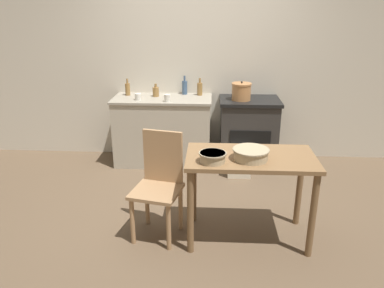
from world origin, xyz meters
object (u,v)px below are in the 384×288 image
(mixing_bowl_small, at_px, (251,154))
(cup_center, at_px, (167,98))
(stove, at_px, (248,132))
(flour_sack, at_px, (239,164))
(bottle_mid_left, at_px, (156,92))
(mixing_bowl_large, at_px, (213,157))
(bottle_center_left, at_px, (185,87))
(work_table, at_px, (250,170))
(chair, at_px, (159,182))
(bottle_far_left, at_px, (200,89))
(cup_center_right, at_px, (138,97))
(stock_pot, at_px, (241,92))
(bottle_left, at_px, (128,89))

(mixing_bowl_small, distance_m, cup_center, 1.80)
(stove, bearing_deg, flour_sack, -107.31)
(bottle_mid_left, height_order, cup_center, bottle_mid_left)
(mixing_bowl_large, height_order, bottle_center_left, bottle_center_left)
(work_table, relative_size, bottle_mid_left, 6.58)
(chair, distance_m, mixing_bowl_small, 0.85)
(mixing_bowl_large, distance_m, cup_center, 1.75)
(flour_sack, relative_size, mixing_bowl_small, 1.07)
(work_table, xyz_separation_m, flour_sack, (0.01, 1.30, -0.49))
(bottle_far_left, height_order, cup_center_right, bottle_far_left)
(flour_sack, distance_m, stock_pot, 0.89)
(work_table, bearing_deg, bottle_mid_left, 120.80)
(stock_pot, height_order, bottle_center_left, bottle_center_left)
(bottle_center_left, bearing_deg, mixing_bowl_large, -79.69)
(work_table, height_order, stock_pot, stock_pot)
(mixing_bowl_large, height_order, bottle_far_left, bottle_far_left)
(bottle_left, distance_m, bottle_mid_left, 0.38)
(work_table, relative_size, chair, 1.14)
(flour_sack, bearing_deg, mixing_bowl_large, -102.81)
(stove, height_order, mixing_bowl_large, mixing_bowl_large)
(chair, relative_size, stock_pot, 3.85)
(bottle_center_left, bearing_deg, bottle_left, -172.05)
(work_table, distance_m, flour_sack, 1.39)
(bottle_far_left, relative_size, bottle_center_left, 0.92)
(flour_sack, xyz_separation_m, mixing_bowl_small, (-0.02, -1.38, 0.68))
(bottle_left, distance_m, cup_center, 0.64)
(bottle_left, bearing_deg, flour_sack, -19.81)
(mixing_bowl_large, xyz_separation_m, bottle_far_left, (-0.18, 2.02, 0.13))
(stove, bearing_deg, bottle_left, 176.25)
(stove, bearing_deg, work_table, -94.65)
(cup_center_right, bearing_deg, stock_pot, 4.43)
(mixing_bowl_large, relative_size, bottle_mid_left, 1.36)
(flour_sack, distance_m, cup_center_right, 1.49)
(bottle_center_left, relative_size, cup_center_right, 3.06)
(stove, distance_m, bottle_left, 1.66)
(chair, height_order, cup_center_right, cup_center_right)
(flour_sack, distance_m, cup_center, 1.18)
(stove, distance_m, mixing_bowl_large, 1.96)
(bottle_mid_left, xyz_separation_m, bottle_center_left, (0.36, 0.15, 0.03))
(work_table, xyz_separation_m, bottle_mid_left, (-1.06, 1.77, 0.28))
(bottle_far_left, distance_m, bottle_mid_left, 0.57)
(chair, bearing_deg, work_table, 9.83)
(stove, distance_m, bottle_center_left, 1.01)
(bottle_far_left, bearing_deg, stock_pot, -22.12)
(mixing_bowl_small, relative_size, bottle_far_left, 1.34)
(mixing_bowl_small, bearing_deg, bottle_center_left, 108.94)
(chair, relative_size, bottle_mid_left, 5.75)
(bottle_center_left, distance_m, cup_center, 0.46)
(bottle_far_left, relative_size, bottle_mid_left, 1.36)
(bottle_mid_left, bearing_deg, stove, -2.74)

